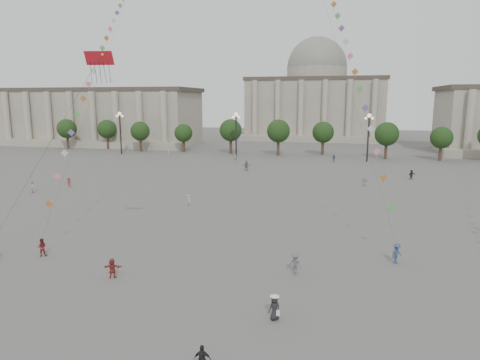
# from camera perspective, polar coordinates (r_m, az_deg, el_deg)

# --- Properties ---
(ground) EXTENTS (360.00, 360.00, 0.00)m
(ground) POSITION_cam_1_polar(r_m,az_deg,el_deg) (32.61, -3.78, -13.86)
(ground) COLOR #5B5856
(ground) RESTS_ON ground
(hall_west) EXTENTS (84.00, 26.22, 17.20)m
(hall_west) POSITION_cam_1_polar(r_m,az_deg,el_deg) (148.28, -21.56, 7.90)
(hall_west) COLOR gray
(hall_west) RESTS_ON ground
(hall_central) EXTENTS (48.30, 34.30, 35.50)m
(hall_central) POSITION_cam_1_polar(r_m,az_deg,el_deg) (157.85, 10.05, 10.70)
(hall_central) COLOR gray
(hall_central) RESTS_ON ground
(tree_row) EXTENTS (137.12, 5.12, 8.00)m
(tree_row) POSITION_cam_1_polar(r_m,az_deg,el_deg) (107.05, 8.38, 6.14)
(tree_row) COLOR #3B2B1D
(tree_row) RESTS_ON ground
(lamp_post_far_west) EXTENTS (2.00, 0.90, 10.65)m
(lamp_post_far_west) POSITION_cam_1_polar(r_m,az_deg,el_deg) (112.26, -15.70, 7.06)
(lamp_post_far_west) COLOR #262628
(lamp_post_far_west) RESTS_ON ground
(lamp_post_mid_west) EXTENTS (2.00, 0.90, 10.65)m
(lamp_post_mid_west) POSITION_cam_1_polar(r_m,az_deg,el_deg) (101.39, -0.52, 7.12)
(lamp_post_mid_west) COLOR #262628
(lamp_post_mid_west) RESTS_ON ground
(lamp_post_mid_east) EXTENTS (2.00, 0.90, 10.65)m
(lamp_post_mid_east) POSITION_cam_1_polar(r_m,az_deg,el_deg) (98.78, 16.77, 6.58)
(lamp_post_mid_east) COLOR #262628
(lamp_post_mid_east) RESTS_ON ground
(person_crowd_0) EXTENTS (0.99, 0.93, 1.64)m
(person_crowd_0) POSITION_cam_1_polar(r_m,az_deg,el_deg) (97.22, 12.40, 2.85)
(person_crowd_0) COLOR navy
(person_crowd_0) RESTS_ON ground
(person_crowd_1) EXTENTS (1.00, 1.09, 1.80)m
(person_crowd_1) POSITION_cam_1_polar(r_m,az_deg,el_deg) (70.39, -25.90, -0.79)
(person_crowd_1) COLOR silver
(person_crowd_1) RESTS_ON ground
(person_crowd_2) EXTENTS (1.12, 1.08, 1.53)m
(person_crowd_2) POSITION_cam_1_polar(r_m,az_deg,el_deg) (72.40, -21.84, -0.30)
(person_crowd_2) COLOR maroon
(person_crowd_2) RESTS_ON ground
(person_crowd_4) EXTENTS (1.56, 1.27, 1.67)m
(person_crowd_4) POSITION_cam_1_polar(r_m,az_deg,el_deg) (95.48, -0.64, 2.97)
(person_crowd_4) COLOR silver
(person_crowd_4) RESTS_ON ground
(person_crowd_6) EXTENTS (1.33, 1.10, 1.80)m
(person_crowd_6) POSITION_cam_1_polar(r_m,az_deg,el_deg) (34.35, 7.35, -11.00)
(person_crowd_6) COLOR #5B5B60
(person_crowd_6) RESTS_ON ground
(person_crowd_7) EXTENTS (1.37, 1.28, 1.53)m
(person_crowd_7) POSITION_cam_1_polar(r_m,az_deg,el_deg) (70.87, 16.28, -0.18)
(person_crowd_7) COLOR silver
(person_crowd_7) RESTS_ON ground
(person_crowd_9) EXTENTS (1.51, 1.36, 1.66)m
(person_crowd_9) POSITION_cam_1_polar(r_m,az_deg,el_deg) (79.66, 21.90, 0.68)
(person_crowd_9) COLOR #232328
(person_crowd_9) RESTS_ON ground
(person_crowd_10) EXTENTS (0.47, 0.63, 1.56)m
(person_crowd_10) POSITION_cam_1_polar(r_m,az_deg,el_deg) (105.17, -9.50, 3.50)
(person_crowd_10) COLOR #B5B6B2
(person_crowd_10) RESTS_ON ground
(person_crowd_12) EXTENTS (1.81, 0.83, 1.88)m
(person_crowd_12) POSITION_cam_1_polar(r_m,az_deg,el_deg) (83.07, 0.87, 1.90)
(person_crowd_12) COLOR slate
(person_crowd_12) RESTS_ON ground
(person_crowd_13) EXTENTS (0.67, 0.70, 1.62)m
(person_crowd_13) POSITION_cam_1_polar(r_m,az_deg,el_deg) (55.28, -6.80, -2.75)
(person_crowd_13) COLOR #B1B1AD
(person_crowd_13) RESTS_ON ground
(tourist_2) EXTENTS (1.50, 0.76, 1.55)m
(tourist_2) POSITION_cam_1_polar(r_m,az_deg,el_deg) (34.97, -16.66, -11.20)
(tourist_2) COLOR maroon
(tourist_2) RESTS_ON ground
(tourist_4) EXTENTS (0.93, 0.48, 1.52)m
(tourist_4) POSITION_cam_1_polar(r_m,az_deg,el_deg) (23.20, -5.03, -22.73)
(tourist_4) COLOR black
(tourist_4) RESTS_ON ground
(kite_flyer_0) EXTENTS (0.97, 0.89, 1.61)m
(kite_flyer_0) POSITION_cam_1_polar(r_m,az_deg,el_deg) (41.74, -24.91, -8.12)
(kite_flyer_0) COLOR maroon
(kite_flyer_0) RESTS_ON ground
(kite_flyer_1) EXTENTS (1.24, 1.26, 1.74)m
(kite_flyer_1) POSITION_cam_1_polar(r_m,az_deg,el_deg) (38.58, 20.15, -9.18)
(kite_flyer_1) COLOR navy
(kite_flyer_1) RESTS_ON ground
(hat_person) EXTENTS (0.90, 0.87, 1.69)m
(hat_person) POSITION_cam_1_polar(r_m,az_deg,el_deg) (27.77, 4.63, -16.55)
(hat_person) COLOR black
(hat_person) RESTS_ON ground
(dragon_kite) EXTENTS (6.19, 1.27, 18.23)m
(dragon_kite) POSITION_cam_1_polar(r_m,az_deg,el_deg) (35.91, -18.35, 13.86)
(dragon_kite) COLOR #B5131E
(dragon_kite) RESTS_ON ground
(kite_train_west) EXTENTS (13.60, 47.39, 63.03)m
(kite_train_west) POSITION_cam_1_polar(r_m,az_deg,el_deg) (65.61, -17.14, 17.60)
(kite_train_west) COLOR #3F3F3F
(kite_train_west) RESTS_ON ground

